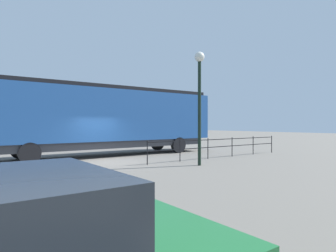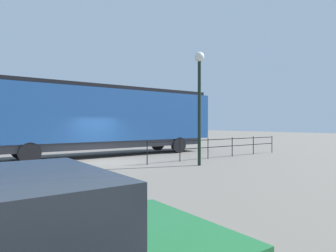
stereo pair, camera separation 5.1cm
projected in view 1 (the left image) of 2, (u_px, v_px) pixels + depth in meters
ground_plane at (108, 162)px, 15.37m from camera, size 120.00×120.00×0.00m
locomotive at (115, 118)px, 18.91m from camera, size 2.91×15.05×4.41m
lamp_post at (199, 86)px, 14.19m from camera, size 0.49×0.49×5.57m
platform_fence at (220, 145)px, 17.52m from camera, size 0.05×10.50×1.20m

